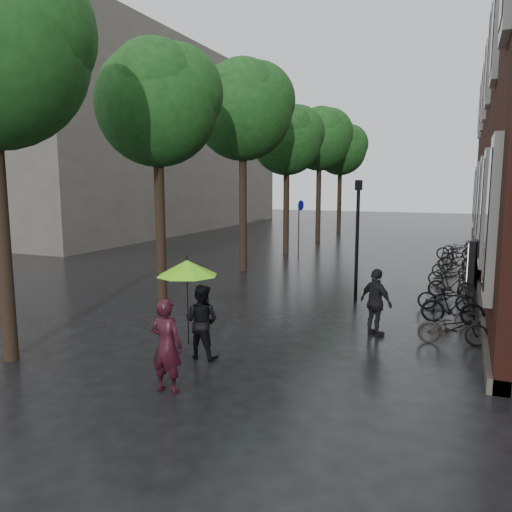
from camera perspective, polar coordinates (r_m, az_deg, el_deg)
The scene contains 11 objects.
ground at distance 8.94m, azimuth -13.44°, elevation -16.93°, with size 120.00×120.00×0.00m, color black.
bg_building at distance 43.82m, azimuth -15.50°, elevation 12.31°, with size 16.00×30.00×14.00m, color #47423D.
street_trees at distance 24.21m, azimuth 1.19°, elevation 14.45°, with size 4.33×34.03×8.91m.
person_burgundy at distance 9.30m, azimuth -10.20°, elevation -10.02°, with size 0.64×0.42×1.75m, color black.
person_black at distance 10.94m, azimuth -6.25°, elevation -7.44°, with size 0.79×0.62×1.63m, color black.
lime_umbrella at distance 9.79m, azimuth -7.89°, elevation -1.36°, with size 1.21×1.21×1.77m.
pedestrian_walking at distance 12.74m, azimuth 13.55°, elevation -5.19°, with size 0.99×0.41×1.70m, color black.
parked_bicycles at distance 20.83m, azimuth 21.78°, elevation -1.44°, with size 2.05×16.36×0.99m.
ad_lightbox at distance 19.81m, azimuth 23.80°, elevation -0.79°, with size 0.27×1.15×1.73m.
lamp_post at distance 16.13m, azimuth 11.51°, elevation 3.10°, with size 0.20×0.20×3.87m.
cycle_sign at distance 25.83m, azimuth 5.01°, elevation 4.20°, with size 0.15×0.52×2.89m.
Camera 1 is at (4.87, -6.47, 3.79)m, focal length 35.00 mm.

